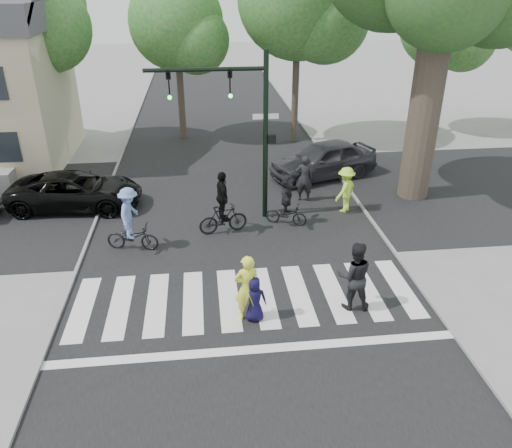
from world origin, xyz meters
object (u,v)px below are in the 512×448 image
(pedestrian_woman, at_px, (247,288))
(cyclist_mid, at_px, (223,208))
(pedestrian_child, at_px, (255,299))
(cyclist_left, at_px, (131,224))
(car_grey, at_px, (323,159))
(traffic_signal, at_px, (241,114))
(car_suv, at_px, (76,191))
(cyclist_right, at_px, (287,203))
(pedestrian_adult, at_px, (354,276))

(pedestrian_woman, bearing_deg, cyclist_mid, -91.61)
(pedestrian_child, relative_size, cyclist_left, 0.59)
(pedestrian_child, relative_size, car_grey, 0.26)
(traffic_signal, bearing_deg, pedestrian_woman, -93.88)
(traffic_signal, bearing_deg, car_grey, 43.51)
(car_suv, height_order, car_grey, car_grey)
(pedestrian_child, xyz_separation_m, car_grey, (4.18, 9.95, 0.18))
(traffic_signal, distance_m, car_suv, 7.26)
(traffic_signal, xyz_separation_m, cyclist_mid, (-0.77, -1.13, -2.98))
(car_suv, distance_m, car_grey, 10.47)
(traffic_signal, relative_size, cyclist_right, 3.12)
(cyclist_left, bearing_deg, pedestrian_adult, -32.16)
(pedestrian_child, relative_size, cyclist_mid, 0.57)
(pedestrian_woman, bearing_deg, car_suv, -58.46)
(traffic_signal, relative_size, car_suv, 1.21)
(pedestrian_woman, bearing_deg, traffic_signal, -99.62)
(pedestrian_woman, xyz_separation_m, car_suv, (-5.89, 7.74, -0.25))
(pedestrian_woman, xyz_separation_m, cyclist_right, (1.94, 5.36, -0.09))
(pedestrian_woman, bearing_deg, pedestrian_child, 147.54)
(traffic_signal, bearing_deg, car_suv, 165.52)
(cyclist_left, bearing_deg, cyclist_mid, 16.23)
(pedestrian_child, bearing_deg, cyclist_left, -42.51)
(cyclist_right, xyz_separation_m, car_suv, (-7.83, 2.37, -0.17))
(pedestrian_child, xyz_separation_m, cyclist_left, (-3.57, 4.20, 0.31))
(pedestrian_adult, height_order, cyclist_left, cyclist_left)
(cyclist_mid, relative_size, car_grey, 0.47)
(traffic_signal, relative_size, cyclist_left, 2.75)
(traffic_signal, xyz_separation_m, car_suv, (-6.31, 1.63, -3.21))
(pedestrian_adult, xyz_separation_m, car_grey, (1.48, 9.69, -0.17))
(cyclist_mid, relative_size, car_suv, 0.45)
(traffic_signal, bearing_deg, pedestrian_adult, -67.47)
(traffic_signal, xyz_separation_m, pedestrian_child, (-0.23, -6.20, -3.26))
(cyclist_right, relative_size, car_grey, 0.40)
(pedestrian_adult, distance_m, car_grey, 9.80)
(pedestrian_child, relative_size, pedestrian_adult, 0.65)
(pedestrian_adult, height_order, car_suv, pedestrian_adult)
(cyclist_mid, distance_m, car_grey, 6.78)
(pedestrian_woman, xyz_separation_m, cyclist_left, (-3.38, 4.11, 0.00))
(traffic_signal, xyz_separation_m, pedestrian_adult, (2.47, -5.94, -2.91))
(pedestrian_woman, distance_m, pedestrian_adult, 2.89)
(pedestrian_child, relative_size, car_suv, 0.26)
(cyclist_left, height_order, car_grey, cyclist_left)
(car_suv, bearing_deg, cyclist_right, -102.34)
(cyclist_left, bearing_deg, pedestrian_woman, -50.50)
(traffic_signal, height_order, cyclist_left, traffic_signal)
(traffic_signal, xyz_separation_m, pedestrian_woman, (-0.41, -6.11, -2.96))
(pedestrian_woman, distance_m, cyclist_left, 5.32)
(pedestrian_child, bearing_deg, cyclist_mid, -76.78)
(traffic_signal, distance_m, cyclist_left, 5.21)
(pedestrian_adult, bearing_deg, cyclist_left, -24.17)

